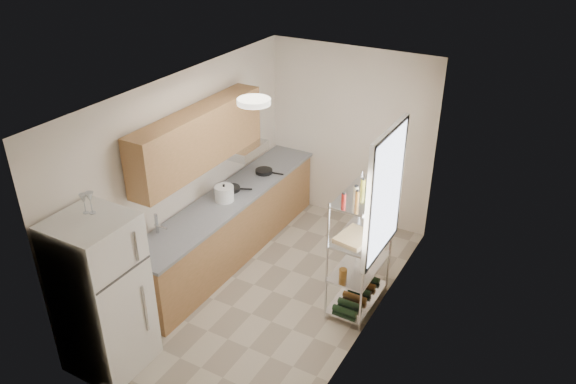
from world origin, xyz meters
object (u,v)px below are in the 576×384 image
(frying_pan_large, at_px, (231,189))
(espresso_machine, at_px, (381,216))
(refrigerator, at_px, (102,295))
(cutting_board, at_px, (355,236))
(rice_cooker, at_px, (224,193))

(frying_pan_large, height_order, espresso_machine, espresso_machine)
(refrigerator, height_order, cutting_board, refrigerator)
(frying_pan_large, bearing_deg, refrigerator, -111.72)
(refrigerator, distance_m, cutting_board, 2.72)
(rice_cooker, bearing_deg, cutting_board, -4.65)
(espresso_machine, bearing_deg, cutting_board, -110.60)
(frying_pan_large, distance_m, cutting_board, 2.02)
(refrigerator, bearing_deg, rice_cooker, 90.80)
(cutting_board, height_order, espresso_machine, espresso_machine)
(cutting_board, bearing_deg, rice_cooker, 175.35)
(frying_pan_large, relative_size, espresso_machine, 0.88)
(frying_pan_large, xyz_separation_m, espresso_machine, (2.13, -0.08, 0.23))
(refrigerator, bearing_deg, espresso_machine, 49.36)
(refrigerator, relative_size, espresso_machine, 6.11)
(refrigerator, distance_m, espresso_machine, 3.10)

